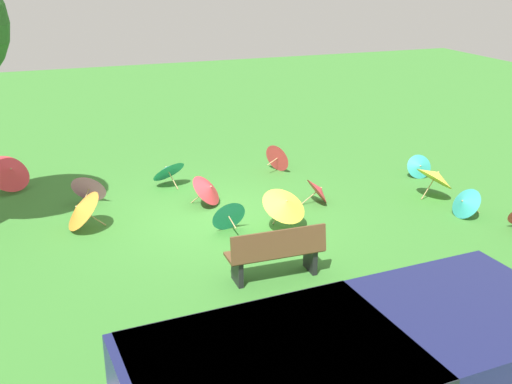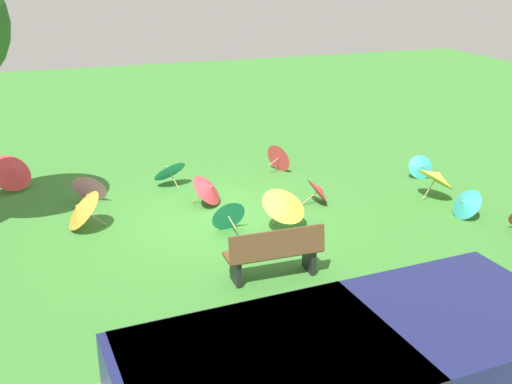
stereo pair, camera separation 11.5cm
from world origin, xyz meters
TOP-DOWN VIEW (x-y plane):
  - ground at (0.00, 0.00)m, footprint 40.00×40.00m
  - park_bench at (-0.20, 2.77)m, footprint 1.60×0.49m
  - parasol_teal_0 at (0.46, -2.22)m, footprint 0.98×0.92m
  - parasol_teal_1 at (-5.29, -0.72)m, footprint 0.65×0.61m
  - parasol_red_0 at (3.82, -3.06)m, footprint 1.25×1.21m
  - parasol_teal_2 at (-4.73, 1.66)m, footprint 0.70×0.69m
  - parasol_pink_0 at (2.24, -1.76)m, footprint 0.91×0.88m
  - parasol_yellow_0 at (-4.83, 0.54)m, footprint 0.86×0.90m
  - parasol_orange_1 at (2.57, -0.34)m, footprint 0.87×0.94m
  - parasol_red_1 at (-0.08, -0.72)m, footprint 0.94×0.96m
  - parasol_teal_3 at (-0.05, 0.66)m, footprint 0.71×0.61m
  - parasol_red_2 at (-2.33, -2.34)m, footprint 0.65×0.75m
  - parasol_red_4 at (-2.31, -0.04)m, footprint 0.67×0.69m
  - parasol_yellow_2 at (-1.09, 1.02)m, footprint 1.08×1.05m

SIDE VIEW (x-z plane):
  - ground at x=0.00m, z-range 0.00..0.00m
  - parasol_teal_1 at x=-5.29m, z-range 0.00..0.56m
  - parasol_red_4 at x=-2.31m, z-range 0.00..0.61m
  - parasol_teal_2 at x=-4.73m, z-range 0.00..0.62m
  - parasol_teal_3 at x=-0.05m, z-range 0.00..0.68m
  - parasol_red_2 at x=-2.33m, z-range 0.00..0.70m
  - parasol_pink_0 at x=2.24m, z-range 0.00..0.74m
  - parasol_red_1 at x=-0.08m, z-range 0.03..0.73m
  - parasol_teal_0 at x=0.46m, z-range 0.04..0.75m
  - parasol_orange_1 at x=2.57m, z-range 0.03..0.84m
  - park_bench at x=-0.20m, z-range 0.01..0.92m
  - parasol_red_0 at x=3.82m, z-range 0.03..0.92m
  - parasol_yellow_0 at x=-4.83m, z-range 0.10..0.91m
  - parasol_yellow_2 at x=-1.09m, z-range 0.12..0.96m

